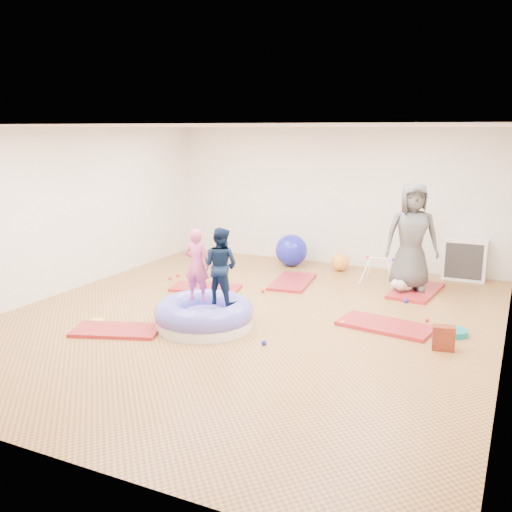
% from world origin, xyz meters
% --- Properties ---
extents(room, '(7.01, 8.01, 2.81)m').
position_xyz_m(room, '(0.00, 0.00, 1.40)').
color(room, '#AB873C').
rests_on(room, ground).
extents(gym_mat_front_left, '(1.32, 0.96, 0.05)m').
position_xyz_m(gym_mat_front_left, '(-1.40, -1.28, 0.02)').
color(gym_mat_front_left, maroon).
rests_on(gym_mat_front_left, ground).
extents(gym_mat_mid_left, '(1.29, 0.84, 0.05)m').
position_xyz_m(gym_mat_mid_left, '(-1.37, 1.12, 0.02)').
color(gym_mat_mid_left, maroon).
rests_on(gym_mat_mid_left, ground).
extents(gym_mat_center_back, '(0.80, 1.34, 0.05)m').
position_xyz_m(gym_mat_center_back, '(-0.15, 2.15, 0.03)').
color(gym_mat_center_back, maroon).
rests_on(gym_mat_center_back, ground).
extents(gym_mat_right, '(1.38, 0.83, 0.05)m').
position_xyz_m(gym_mat_right, '(1.94, 0.52, 0.03)').
color(gym_mat_right, maroon).
rests_on(gym_mat_right, ground).
extents(gym_mat_rear_right, '(0.80, 1.40, 0.06)m').
position_xyz_m(gym_mat_rear_right, '(2.01, 2.52, 0.03)').
color(gym_mat_rear_right, maroon).
rests_on(gym_mat_rear_right, ground).
extents(inflatable_cushion, '(1.42, 1.42, 0.45)m').
position_xyz_m(inflatable_cushion, '(-0.40, -0.57, 0.17)').
color(inflatable_cushion, white).
rests_on(inflatable_cushion, ground).
extents(child_pink, '(0.41, 0.29, 1.04)m').
position_xyz_m(child_pink, '(-0.55, -0.50, 0.93)').
color(child_pink, '#DC4C8F').
rests_on(child_pink, inflatable_cushion).
extents(child_navy, '(0.56, 0.45, 1.08)m').
position_xyz_m(child_navy, '(-0.18, -0.47, 0.95)').
color(child_navy, '#0A1832').
rests_on(child_navy, inflatable_cushion).
extents(adult_caregiver, '(1.05, 0.87, 1.84)m').
position_xyz_m(adult_caregiver, '(1.89, 2.49, 0.98)').
color(adult_caregiver, '#474747').
rests_on(adult_caregiver, gym_mat_rear_right).
extents(infant, '(0.38, 0.39, 0.23)m').
position_xyz_m(infant, '(1.80, 2.30, 0.17)').
color(infant, silver).
rests_on(infant, gym_mat_rear_right).
extents(ball_pit_balls, '(4.82, 2.73, 0.07)m').
position_xyz_m(ball_pit_balls, '(0.21, 0.96, 0.03)').
color(ball_pit_balls, red).
rests_on(ball_pit_balls, ground).
extents(exercise_ball_blue, '(0.65, 0.65, 0.65)m').
position_xyz_m(exercise_ball_blue, '(-0.68, 3.41, 0.33)').
color(exercise_ball_blue, '#1B20BA').
rests_on(exercise_ball_blue, ground).
extents(exercise_ball_orange, '(0.36, 0.36, 0.36)m').
position_xyz_m(exercise_ball_orange, '(0.36, 3.44, 0.18)').
color(exercise_ball_orange, '#F89A32').
rests_on(exercise_ball_orange, ground).
extents(infant_play_gym, '(0.64, 0.60, 0.49)m').
position_xyz_m(infant_play_gym, '(1.30, 2.82, 0.33)').
color(infant_play_gym, white).
rests_on(infant_play_gym, ground).
extents(cube_shelf, '(0.77, 0.38, 0.77)m').
position_xyz_m(cube_shelf, '(2.65, 3.79, 0.38)').
color(cube_shelf, white).
rests_on(cube_shelf, ground).
extents(balance_disc, '(0.38, 0.38, 0.08)m').
position_xyz_m(balance_disc, '(2.86, 0.61, 0.04)').
color(balance_disc, '#097A7E').
rests_on(balance_disc, ground).
extents(backpack, '(0.30, 0.22, 0.32)m').
position_xyz_m(backpack, '(2.80, -0.01, 0.16)').
color(backpack, red).
rests_on(backpack, ground).
extents(yellow_toy, '(0.20, 0.20, 0.03)m').
position_xyz_m(yellow_toy, '(-1.94, -1.07, 0.01)').
color(yellow_toy, yellow).
rests_on(yellow_toy, ground).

